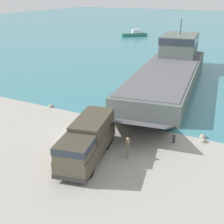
{
  "coord_description": "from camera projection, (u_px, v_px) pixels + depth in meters",
  "views": [
    {
      "loc": [
        14.34,
        -20.63,
        12.25
      ],
      "look_at": [
        2.08,
        2.27,
        1.99
      ],
      "focal_mm": 50.0,
      "sensor_mm": 36.0,
      "label": 1
    }
  ],
  "objects": [
    {
      "name": "shoreline_rock_b",
      "position": [
        203.0,
        142.0,
        26.83
      ],
      "size": [
        0.63,
        0.63,
        0.63
      ],
      "primitive_type": "sphere",
      "color": "gray",
      "rests_on": "ground_plane"
    },
    {
      "name": "moored_boat_a",
      "position": [
        134.0,
        34.0,
        86.34
      ],
      "size": [
        6.62,
        5.94,
        1.9
      ],
      "rotation": [
        0.0,
        0.0,
        2.26
      ],
      "color": "#2D7060",
      "rests_on": "ground_plane"
    },
    {
      "name": "shoreline_rock_c",
      "position": [
        51.0,
        107.0,
        34.75
      ],
      "size": [
        0.6,
        0.6,
        0.6
      ],
      "primitive_type": "sphere",
      "color": "gray",
      "rests_on": "ground_plane"
    },
    {
      "name": "military_truck",
      "position": [
        87.0,
        140.0,
        23.7
      ],
      "size": [
        4.14,
        8.11,
        2.89
      ],
      "rotation": [
        0.0,
        0.0,
        -1.34
      ],
      "color": "#4C4738",
      "rests_on": "ground_plane"
    },
    {
      "name": "landing_craft",
      "position": [
        171.0,
        67.0,
        44.45
      ],
      "size": [
        11.98,
        34.52,
        7.9
      ],
      "rotation": [
        0.0,
        0.0,
        0.15
      ],
      "color": "#56605B",
      "rests_on": "ground_plane"
    },
    {
      "name": "mooring_bollard",
      "position": [
        174.0,
        138.0,
        26.5
      ],
      "size": [
        0.27,
        0.27,
        0.8
      ],
      "color": "#333338",
      "rests_on": "ground_plane"
    },
    {
      "name": "shoreline_rock_a",
      "position": [
        203.0,
        138.0,
        27.6
      ],
      "size": [
        0.64,
        0.64,
        0.64
      ],
      "primitive_type": "sphere",
      "color": "gray",
      "rests_on": "ground_plane"
    },
    {
      "name": "soldier_on_ramp",
      "position": [
        128.0,
        146.0,
        23.87
      ],
      "size": [
        0.32,
        0.48,
        1.77
      ],
      "rotation": [
        0.0,
        0.0,
        3.32
      ],
      "color": "#6B664C",
      "rests_on": "ground_plane"
    },
    {
      "name": "ground_plane",
      "position": [
        79.0,
        137.0,
        27.71
      ],
      "size": [
        240.0,
        240.0,
        0.0
      ],
      "primitive_type": "plane",
      "color": "#9E998E"
    }
  ]
}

